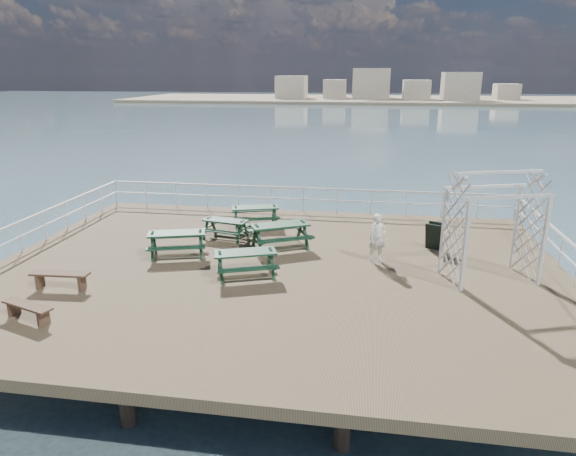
# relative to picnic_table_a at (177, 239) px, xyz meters

# --- Properties ---
(ground) EXTENTS (18.00, 14.00, 0.30)m
(ground) POSITION_rel_picnic_table_a_xyz_m (3.45, -0.56, -0.74)
(ground) COLOR brown
(ground) RESTS_ON ground
(sea_backdrop) EXTENTS (300.00, 300.00, 9.20)m
(sea_backdrop) POSITION_rel_picnic_table_a_xyz_m (15.99, 133.51, -1.09)
(sea_backdrop) COLOR #3D5966
(sea_backdrop) RESTS_ON ground
(railing) EXTENTS (17.77, 13.76, 1.10)m
(railing) POSITION_rel_picnic_table_a_xyz_m (3.38, 2.01, 0.29)
(railing) COLOR silver
(railing) RESTS_ON ground
(picnic_table_a) EXTENTS (2.24, 2.00, 0.91)m
(picnic_table_a) POSITION_rel_picnic_table_a_xyz_m (0.00, 0.00, 0.00)
(picnic_table_a) COLOR #13361F
(picnic_table_a) RESTS_ON ground
(picnic_table_b) EXTENTS (2.21, 1.98, 0.90)m
(picnic_table_b) POSITION_rel_picnic_table_a_xyz_m (1.83, 3.78, -0.01)
(picnic_table_b) COLOR #13361F
(picnic_table_b) RESTS_ON ground
(picnic_table_c) EXTENTS (2.53, 2.36, 0.98)m
(picnic_table_c) POSITION_rel_picnic_table_a_xyz_m (3.27, 1.34, 0.04)
(picnic_table_c) COLOR #13361F
(picnic_table_c) RESTS_ON ground
(picnic_table_d) EXTENTS (1.87, 1.62, 0.80)m
(picnic_table_d) POSITION_rel_picnic_table_a_xyz_m (1.09, 2.07, -0.07)
(picnic_table_d) COLOR #13361F
(picnic_table_d) RESTS_ON ground
(picnic_table_e) EXTENTS (2.24, 2.03, 0.89)m
(picnic_table_e) POSITION_rel_picnic_table_a_xyz_m (2.71, -1.43, -0.01)
(picnic_table_e) COLOR #13361F
(picnic_table_e) RESTS_ON ground
(flat_bench_near) EXTENTS (1.70, 0.50, 0.48)m
(flat_bench_near) POSITION_rel_picnic_table_a_xyz_m (-2.28, -3.19, -0.22)
(flat_bench_near) COLOR brown
(flat_bench_near) RESTS_ON ground
(flat_bench_far) EXTENTS (1.53, 0.82, 0.43)m
(flat_bench_far) POSITION_rel_picnic_table_a_xyz_m (-1.95, -5.11, -0.26)
(flat_bench_far) COLOR brown
(flat_bench_far) RESTS_ON ground
(trellis_arbor) EXTENTS (2.95, 2.19, 3.27)m
(trellis_arbor) POSITION_rel_picnic_table_a_xyz_m (9.90, -0.51, 0.87)
(trellis_arbor) COLOR silver
(trellis_arbor) RESTS_ON ground
(sandwich_board) EXTENTS (0.71, 0.64, 0.96)m
(sandwich_board) POSITION_rel_picnic_table_a_xyz_m (8.60, 2.00, -0.12)
(sandwich_board) COLOR black
(sandwich_board) RESTS_ON ground
(person) EXTENTS (0.69, 0.58, 1.59)m
(person) POSITION_rel_picnic_table_a_xyz_m (6.62, 0.48, 0.21)
(person) COLOR white
(person) RESTS_ON ground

